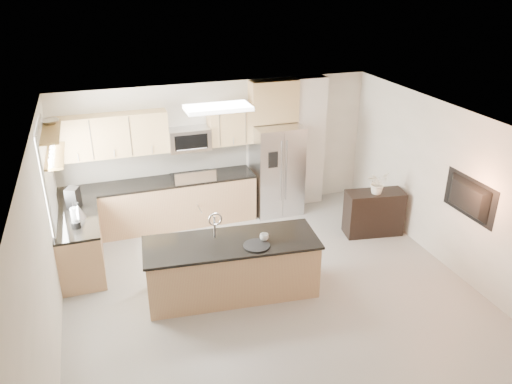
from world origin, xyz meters
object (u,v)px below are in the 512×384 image
object	(u,v)px
platter	(257,246)
blender	(75,219)
island	(232,267)
flower_vase	(378,177)
microwave	(189,139)
credenza	(374,213)
kettle	(79,211)
cup	(264,237)
television	(465,198)
coffee_maker	(73,198)
range	(194,199)
bowl	(50,121)
refrigerator	(276,169)

from	to	relation	value
platter	blender	xyz separation A→B (m)	(-2.43, 1.32, 0.17)
island	flower_vase	bearing A→B (deg)	22.92
microwave	credenza	size ratio (longest dim) A/B	0.73
island	kettle	world-z (taller)	island
credenza	platter	world-z (taller)	platter
microwave	kettle	size ratio (longest dim) A/B	2.89
credenza	kettle	distance (m)	5.10
cup	television	distance (m)	3.07
television	flower_vase	bearing A→B (deg)	17.67
blender	cup	bearing A→B (deg)	-24.87
flower_vase	television	size ratio (longest dim) A/B	0.56
microwave	credenza	world-z (taller)	microwave
kettle	television	world-z (taller)	television
kettle	television	size ratio (longest dim) A/B	0.24
flower_vase	credenza	bearing A→B (deg)	72.52
platter	coffee_maker	distance (m)	3.20
blender	coffee_maker	distance (m)	0.73
microwave	kettle	bearing A→B (deg)	-149.55
flower_vase	kettle	bearing A→B (deg)	174.62
island	flower_vase	xyz separation A→B (m)	(2.96, 0.92, 0.69)
kettle	platter	bearing A→B (deg)	-34.56
cup	blender	xyz separation A→B (m)	(-2.59, 1.20, 0.13)
cup	coffee_maker	size ratio (longest dim) A/B	0.38
platter	range	bearing A→B (deg)	97.46
island	cup	size ratio (longest dim) A/B	20.10
microwave	television	size ratio (longest dim) A/B	0.71
kettle	bowl	xyz separation A→B (m)	(-0.23, 0.45, 1.34)
range	island	distance (m)	2.46
bowl	microwave	bearing A→B (deg)	18.17
microwave	platter	xyz separation A→B (m)	(0.35, -2.83, -0.74)
island	credenza	bearing A→B (deg)	23.42
coffee_maker	bowl	bearing A→B (deg)	165.47
refrigerator	flower_vase	xyz separation A→B (m)	(1.35, -1.49, 0.24)
microwave	coffee_maker	size ratio (longest dim) A/B	2.20
refrigerator	blender	xyz separation A→B (m)	(-3.73, -1.33, 0.17)
credenza	platter	size ratio (longest dim) A/B	2.69
range	platter	world-z (taller)	range
microwave	blender	xyz separation A→B (m)	(-2.07, -1.51, -0.57)
refrigerator	blender	bearing A→B (deg)	-160.33
credenza	flower_vase	xyz separation A→B (m)	(-0.01, -0.03, 0.72)
range	flower_vase	bearing A→B (deg)	-27.12
platter	flower_vase	world-z (taller)	flower_vase
credenza	platter	bearing A→B (deg)	-146.80
credenza	television	xyz separation A→B (m)	(0.49, -1.61, 0.94)
platter	coffee_maker	world-z (taller)	coffee_maker
flower_vase	cup	bearing A→B (deg)	-157.36
island	television	bearing A→B (deg)	-5.18
bowl	television	xyz separation A→B (m)	(5.76, -2.51, -1.03)
coffee_maker	flower_vase	size ratio (longest dim) A/B	0.57
television	microwave	bearing A→B (deg)	47.25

